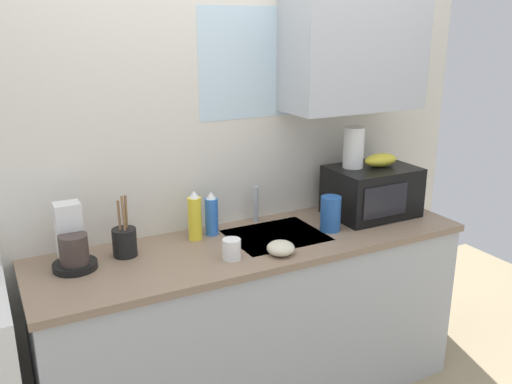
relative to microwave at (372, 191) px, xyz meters
name	(u,v)px	position (x,y,z in m)	size (l,w,h in m)	color
kitchen_wall_assembly	(246,138)	(-0.63, 0.27, 0.31)	(2.92, 0.42, 2.50)	silver
counter_unit	(256,320)	(-0.74, -0.05, -0.58)	(2.15, 0.63, 0.90)	#B2B7BC
sink_faucet	(256,204)	(-0.62, 0.19, -0.04)	(0.03, 0.03, 0.20)	#B2B5BA
microwave	(372,191)	(0.00, 0.00, 0.00)	(0.46, 0.35, 0.27)	black
banana_bunch	(381,160)	(0.05, 0.00, 0.17)	(0.20, 0.11, 0.07)	gold
paper_towel_roll	(354,148)	(-0.10, 0.05, 0.24)	(0.11, 0.11, 0.22)	white
coffee_maker	(72,244)	(-1.58, 0.06, -0.03)	(0.19, 0.21, 0.28)	black
dish_soap_bottle_blue	(212,215)	(-0.90, 0.13, -0.03)	(0.07, 0.07, 0.22)	blue
dish_soap_bottle_yellow	(195,217)	(-0.99, 0.11, -0.02)	(0.07, 0.07, 0.25)	yellow
cereal_canister	(331,214)	(-0.34, -0.10, -0.04)	(0.10, 0.10, 0.18)	#2659A5
mug_white	(232,249)	(-0.94, -0.19, -0.09)	(0.08, 0.08, 0.10)	white
utensil_crock	(125,241)	(-1.35, 0.07, -0.06)	(0.11, 0.11, 0.29)	black
small_bowl	(281,248)	(-0.72, -0.25, -0.10)	(0.13, 0.13, 0.07)	beige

